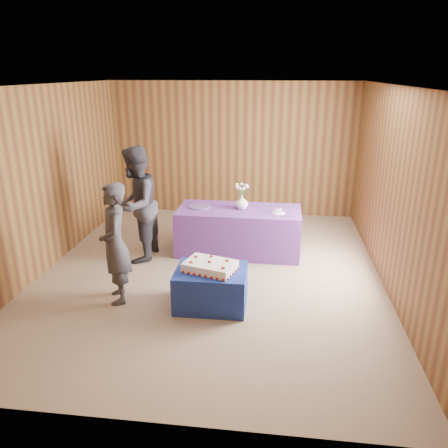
% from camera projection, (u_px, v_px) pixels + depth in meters
% --- Properties ---
extents(ground, '(6.00, 6.00, 0.00)m').
position_uv_depth(ground, '(211.00, 273.00, 6.58)').
color(ground, gray).
rests_on(ground, ground).
extents(room_shell, '(5.04, 6.04, 2.72)m').
position_uv_depth(room_shell, '(209.00, 154.00, 5.98)').
color(room_shell, brown).
rests_on(room_shell, ground).
extents(cake_table, '(0.91, 0.71, 0.50)m').
position_uv_depth(cake_table, '(211.00, 288.00, 5.60)').
color(cake_table, navy).
rests_on(cake_table, ground).
extents(serving_table, '(2.01, 0.92, 0.75)m').
position_uv_depth(serving_table, '(239.00, 231.00, 7.23)').
color(serving_table, '#643593').
rests_on(serving_table, ground).
extents(sheet_cake, '(0.74, 0.61, 0.15)m').
position_uv_depth(sheet_cake, '(210.00, 266.00, 5.49)').
color(sheet_cake, white).
rests_on(sheet_cake, cake_table).
extents(vase, '(0.26, 0.26, 0.22)m').
position_uv_depth(vase, '(242.00, 202.00, 7.09)').
color(vase, silver).
rests_on(vase, serving_table).
extents(flower_spray, '(0.22, 0.22, 0.17)m').
position_uv_depth(flower_spray, '(242.00, 187.00, 7.01)').
color(flower_spray, '#265F2A').
rests_on(flower_spray, vase).
extents(platter, '(0.39, 0.39, 0.02)m').
position_uv_depth(platter, '(200.00, 206.00, 7.21)').
color(platter, '#5F4891').
rests_on(platter, serving_table).
extents(plate, '(0.21, 0.21, 0.01)m').
position_uv_depth(plate, '(279.00, 213.00, 6.90)').
color(plate, silver).
rests_on(plate, serving_table).
extents(cake_slice, '(0.08, 0.07, 0.09)m').
position_uv_depth(cake_slice, '(279.00, 210.00, 6.89)').
color(cake_slice, white).
rests_on(cake_slice, plate).
extents(knife, '(0.26, 0.06, 0.00)m').
position_uv_depth(knife, '(280.00, 217.00, 6.72)').
color(knife, silver).
rests_on(knife, serving_table).
extents(guest_left, '(0.58, 0.68, 1.59)m').
position_uv_depth(guest_left, '(115.00, 244.00, 5.56)').
color(guest_left, '#35353F').
rests_on(guest_left, ground).
extents(guest_right, '(0.72, 0.91, 1.82)m').
position_uv_depth(guest_right, '(136.00, 205.00, 6.79)').
color(guest_right, '#33313B').
rests_on(guest_right, ground).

